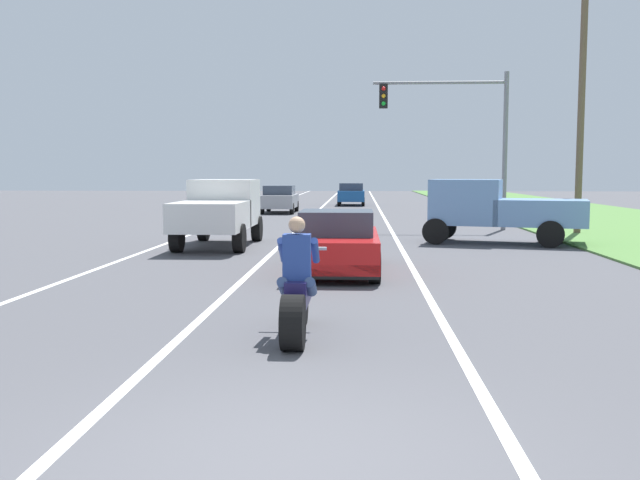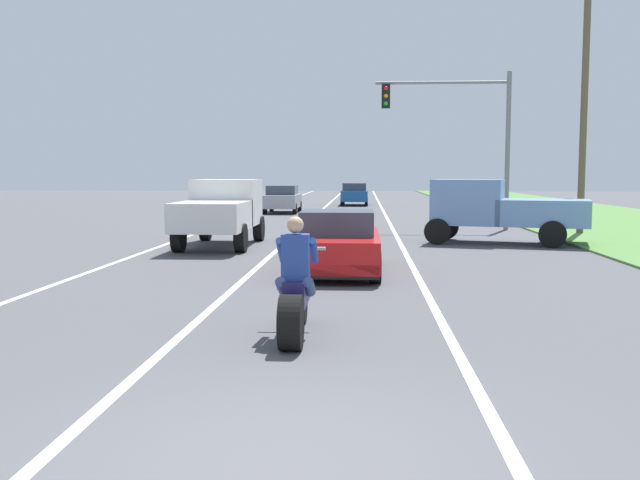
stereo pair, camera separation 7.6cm
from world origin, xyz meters
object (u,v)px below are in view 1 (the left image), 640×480
Objects in this scene: motorcycle_with_rider at (297,294)px; sports_car_red at (337,244)px; distant_car_further_ahead at (351,194)px; pickup_truck_right_shoulder_light_blue at (496,208)px; pickup_truck_left_lane_white at (219,209)px; distant_car_far_ahead at (280,199)px; traffic_light_mast_near at (463,124)px.

sports_car_red is at bearing 87.06° from motorcycle_with_rider.
distant_car_further_ahead is at bearing 90.07° from sports_car_red.
sports_car_red is 0.84× the size of pickup_truck_right_shoulder_light_blue.
distant_car_further_ahead reaches higher than sports_car_red.
pickup_truck_left_lane_white reaches higher than motorcycle_with_rider.
pickup_truck_right_shoulder_light_blue reaches higher than distant_car_far_ahead.
motorcycle_with_rider is 0.51× the size of sports_car_red.
motorcycle_with_rider is 0.55× the size of distant_car_far_ahead.
motorcycle_with_rider is 29.46m from distant_car_far_ahead.
motorcycle_with_rider is at bearing -73.89° from pickup_truck_left_lane_white.
pickup_truck_right_shoulder_light_blue is 18.44m from distant_car_far_ahead.
traffic_light_mast_near is at bearing -77.57° from distant_car_further_ahead.
motorcycle_with_rider is 12.05m from pickup_truck_left_lane_white.
distant_car_further_ahead is at bearing 82.34° from pickup_truck_left_lane_white.
pickup_truck_right_shoulder_light_blue is 1.29× the size of distant_car_far_ahead.
traffic_light_mast_near reaches higher than motorcycle_with_rider.
pickup_truck_left_lane_white is 27.19m from distant_car_further_ahead.
sports_car_red is 0.72× the size of traffic_light_mast_near.
pickup_truck_left_lane_white and pickup_truck_right_shoulder_light_blue have the same top height.
sports_car_red is at bearing -80.45° from distant_car_far_ahead.
distant_car_further_ahead is (-4.47, 20.28, -3.26)m from traffic_light_mast_near.
pickup_truck_right_shoulder_light_blue is (4.74, 6.63, 0.48)m from sports_car_red.
traffic_light_mast_near is 1.50× the size of distant_car_far_ahead.
distant_car_far_ahead is 1.00× the size of distant_car_further_ahead.
pickup_truck_left_lane_white reaches higher than distant_car_far_ahead.
motorcycle_with_rider is at bearing -83.11° from distant_car_far_ahead.
sports_car_red is 6.43m from pickup_truck_left_lane_white.
pickup_truck_left_lane_white is at bearing -170.72° from pickup_truck_right_shoulder_light_blue.
motorcycle_with_rider is at bearing -111.37° from pickup_truck_right_shoulder_light_blue.
pickup_truck_right_shoulder_light_blue is 6.05m from traffic_light_mast_near.
motorcycle_with_rider reaches higher than distant_car_far_ahead.
distant_car_far_ahead and distant_car_further_ahead have the same top height.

